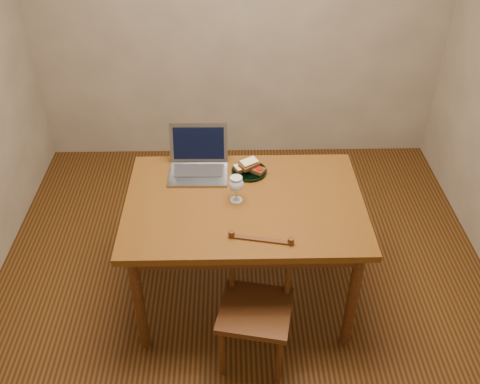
{
  "coord_description": "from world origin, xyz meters",
  "views": [
    {
      "loc": [
        -0.07,
        -2.35,
        2.53
      ],
      "look_at": [
        -0.02,
        -0.06,
        0.8
      ],
      "focal_mm": 40.0,
      "sensor_mm": 36.0,
      "label": 1
    }
  ],
  "objects_px": {
    "plate": "(249,171)",
    "laptop": "(198,160)",
    "milk_glass": "(236,189)",
    "table": "(244,213)",
    "chair": "(256,301)"
  },
  "relations": [
    {
      "from": "plate",
      "to": "milk_glass",
      "type": "bearing_deg",
      "value": -106.86
    },
    {
      "from": "plate",
      "to": "laptop",
      "type": "distance_m",
      "value": 0.3
    },
    {
      "from": "table",
      "to": "milk_glass",
      "type": "height_order",
      "value": "milk_glass"
    },
    {
      "from": "chair",
      "to": "laptop",
      "type": "relative_size",
      "value": 1.25
    },
    {
      "from": "plate",
      "to": "laptop",
      "type": "height_order",
      "value": "laptop"
    },
    {
      "from": "plate",
      "to": "laptop",
      "type": "bearing_deg",
      "value": 170.99
    },
    {
      "from": "table",
      "to": "plate",
      "type": "xyz_separation_m",
      "value": [
        0.04,
        0.27,
        0.09
      ]
    },
    {
      "from": "plate",
      "to": "table",
      "type": "bearing_deg",
      "value": -97.48
    },
    {
      "from": "table",
      "to": "laptop",
      "type": "height_order",
      "value": "laptop"
    },
    {
      "from": "chair",
      "to": "milk_glass",
      "type": "distance_m",
      "value": 0.6
    },
    {
      "from": "table",
      "to": "chair",
      "type": "xyz_separation_m",
      "value": [
        0.05,
        -0.44,
        -0.23
      ]
    },
    {
      "from": "plate",
      "to": "milk_glass",
      "type": "distance_m",
      "value": 0.28
    },
    {
      "from": "table",
      "to": "milk_glass",
      "type": "relative_size",
      "value": 8.34
    },
    {
      "from": "milk_glass",
      "to": "laptop",
      "type": "distance_m",
      "value": 0.38
    },
    {
      "from": "chair",
      "to": "laptop",
      "type": "bearing_deg",
      "value": 123.79
    }
  ]
}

